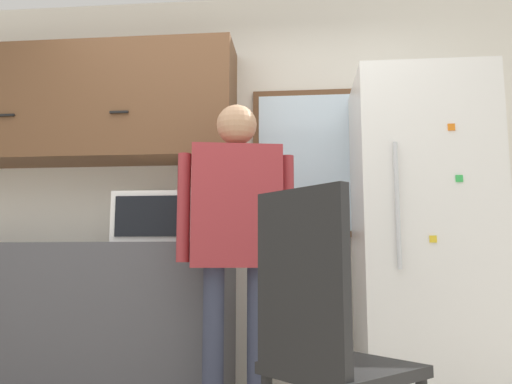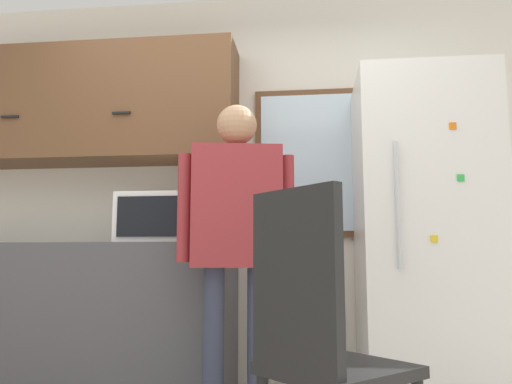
# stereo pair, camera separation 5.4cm
# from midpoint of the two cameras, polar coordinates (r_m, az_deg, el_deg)

# --- Properties ---
(back_wall) EXTENTS (6.00, 0.06, 2.70)m
(back_wall) POSITION_cam_midpoint_polar(r_m,az_deg,el_deg) (3.46, -1.00, 1.04)
(back_wall) COLOR silver
(back_wall) RESTS_ON ground_plane
(counter) EXTENTS (2.17, 0.60, 0.92)m
(counter) POSITION_cam_midpoint_polar(r_m,az_deg,el_deg) (3.45, -21.02, -13.24)
(counter) COLOR #4C4C51
(counter) RESTS_ON ground_plane
(upper_cabinets) EXTENTS (2.17, 0.39, 0.79)m
(upper_cabinets) POSITION_cam_midpoint_polar(r_m,az_deg,el_deg) (3.69, -19.10, 9.22)
(upper_cabinets) COLOR brown
(microwave) EXTENTS (0.56, 0.41, 0.31)m
(microwave) POSITION_cam_midpoint_polar(r_m,az_deg,el_deg) (3.18, -9.68, -3.07)
(microwave) COLOR white
(microwave) RESTS_ON counter
(person) EXTENTS (0.62, 0.31, 1.66)m
(person) POSITION_cam_midpoint_polar(r_m,az_deg,el_deg) (2.65, -1.69, -3.50)
(person) COLOR #33384C
(person) RESTS_ON ground_plane
(refrigerator) EXTENTS (0.75, 0.74, 1.90)m
(refrigerator) POSITION_cam_midpoint_polar(r_m,az_deg,el_deg) (3.08, 19.20, -4.89)
(refrigerator) COLOR white
(refrigerator) RESTS_ON ground_plane
(chair) EXTENTS (0.61, 0.61, 1.05)m
(chair) POSITION_cam_midpoint_polar(r_m,az_deg,el_deg) (1.76, 7.98, -16.00)
(chair) COLOR black
(chair) RESTS_ON ground_plane
(window) EXTENTS (0.73, 0.05, 1.02)m
(window) POSITION_cam_midpoint_polar(r_m,az_deg,el_deg) (3.41, 6.54, 3.39)
(window) COLOR brown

